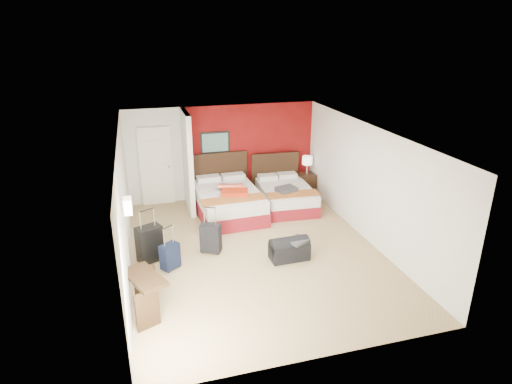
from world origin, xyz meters
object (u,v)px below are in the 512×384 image
object	(u,v)px
bed_left	(228,203)
table_lamp	(307,165)
suitcase_black	(150,245)
red_suitcase_open	(233,189)
suitcase_navy	(170,257)
bed_right	(286,197)
duffel_bag	(289,250)
suitcase_charcoal	(211,239)
nightstand	(306,184)
desk	(146,295)

from	to	relation	value
bed_left	table_lamp	distance (m)	2.56
table_lamp	suitcase_black	world-z (taller)	table_lamp
red_suitcase_open	suitcase_navy	xyz separation A→B (m)	(-1.72, -2.14, -0.44)
bed_left	suitcase_black	xyz separation A→B (m)	(-1.97, -1.84, 0.04)
bed_left	bed_right	world-z (taller)	bed_left
suitcase_navy	duffel_bag	size ratio (longest dim) A/B	0.65
table_lamp	suitcase_navy	bearing A→B (deg)	-143.03
bed_right	suitcase_navy	distance (m)	3.93
red_suitcase_open	suitcase_charcoal	distance (m)	1.93
bed_left	nightstand	size ratio (longest dim) A/B	3.52
bed_right	red_suitcase_open	bearing A→B (deg)	-169.72
bed_right	suitcase_black	size ratio (longest dim) A/B	2.49
red_suitcase_open	suitcase_navy	world-z (taller)	red_suitcase_open
suitcase_black	suitcase_navy	distance (m)	0.54
bed_right	red_suitcase_open	xyz separation A→B (m)	(-1.44, -0.18, 0.42)
bed_left	suitcase_navy	bearing A→B (deg)	-128.37
bed_left	red_suitcase_open	distance (m)	0.40
nightstand	suitcase_black	distance (m)	5.08
red_suitcase_open	duffel_bag	distance (m)	2.52
bed_left	desk	xyz separation A→B (m)	(-2.11, -3.56, 0.04)
duffel_bag	desk	world-z (taller)	desk
bed_left	bed_right	xyz separation A→B (m)	(1.54, 0.08, -0.05)
bed_left	table_lamp	size ratio (longest dim) A/B	4.31
bed_right	suitcase_navy	bearing A→B (deg)	-140.59
table_lamp	red_suitcase_open	bearing A→B (deg)	-159.12
suitcase_charcoal	nightstand	bearing A→B (deg)	66.13
bed_left	suitcase_navy	size ratio (longest dim) A/B	4.28
bed_left	nightstand	world-z (taller)	bed_left
table_lamp	suitcase_black	size ratio (longest dim) A/B	0.68
bed_right	suitcase_black	xyz separation A→B (m)	(-3.51, -1.92, 0.09)
suitcase_charcoal	desk	size ratio (longest dim) A/B	0.70
bed_left	suitcase_navy	world-z (taller)	bed_left
suitcase_black	suitcase_navy	xyz separation A→B (m)	(0.35, -0.40, -0.11)
bed_right	table_lamp	distance (m)	1.23
suitcase_charcoal	table_lamp	bearing A→B (deg)	66.13
table_lamp	suitcase_charcoal	distance (m)	4.08
suitcase_charcoal	red_suitcase_open	bearing A→B (deg)	90.20
red_suitcase_open	suitcase_black	distance (m)	2.72
suitcase_navy	duffel_bag	world-z (taller)	suitcase_navy
red_suitcase_open	suitcase_charcoal	size ratio (longest dim) A/B	1.45
bed_right	table_lamp	bearing A→B (deg)	42.54
bed_right	suitcase_charcoal	distance (m)	2.96
bed_right	desk	bearing A→B (deg)	-131.97
suitcase_navy	suitcase_charcoal	bearing A→B (deg)	-8.98
nightstand	suitcase_navy	bearing A→B (deg)	-146.89
desk	suitcase_navy	bearing A→B (deg)	45.93
desk	suitcase_black	bearing A→B (deg)	61.69
red_suitcase_open	duffel_bag	xyz separation A→B (m)	(0.61, -2.39, -0.50)
desk	bed_right	bearing A→B (deg)	21.17
suitcase_charcoal	duffel_bag	bearing A→B (deg)	1.21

